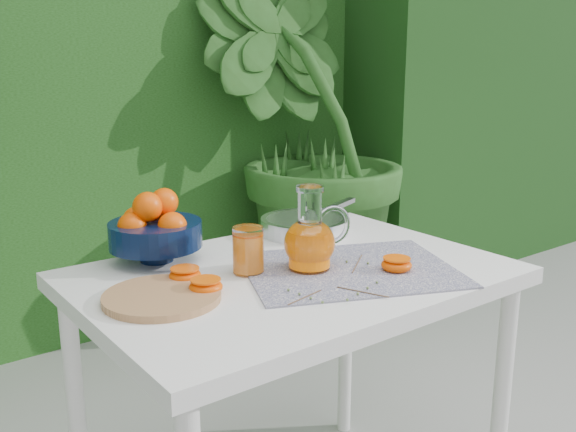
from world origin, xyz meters
TOP-DOWN VIEW (x-y plane):
  - hedge_backdrop at (0.06, 2.06)m, footprint 8.00×1.65m
  - potted_plant_right at (1.07, 1.29)m, footprint 2.40×2.40m
  - white_table at (0.11, 0.10)m, footprint 1.00×0.70m
  - placemat at (0.22, 0.02)m, footprint 0.60×0.54m
  - cutting_board at (-0.23, 0.11)m, footprint 0.25×0.25m
  - fruit_bowl at (-0.12, 0.36)m, footprint 0.30×0.30m
  - juice_pitcher at (0.15, 0.07)m, footprint 0.18×0.14m
  - juice_tumbler at (0.01, 0.14)m, footprint 0.10×0.10m
  - saute_pan at (0.34, 0.34)m, footprint 0.46×0.33m
  - orange_halves at (0.01, 0.07)m, footprint 0.52×0.32m
  - thyme_sprigs at (0.14, -0.05)m, footprint 0.35×0.27m

SIDE VIEW (x-z plane):
  - white_table at x=0.11m, z-range 0.29..1.04m
  - placemat at x=0.22m, z-range 0.75..0.75m
  - thyme_sprigs at x=0.14m, z-range 0.75..0.76m
  - cutting_board at x=-0.23m, z-range 0.75..0.77m
  - orange_halves at x=0.01m, z-range 0.75..0.79m
  - saute_pan at x=0.34m, z-range 0.75..0.80m
  - juice_tumbler at x=0.01m, z-range 0.75..0.86m
  - juice_pitcher at x=0.15m, z-range 0.72..0.92m
  - fruit_bowl at x=-0.12m, z-range 0.74..0.92m
  - potted_plant_right at x=1.07m, z-range 0.00..1.71m
  - hedge_backdrop at x=0.06m, z-range -0.06..2.44m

